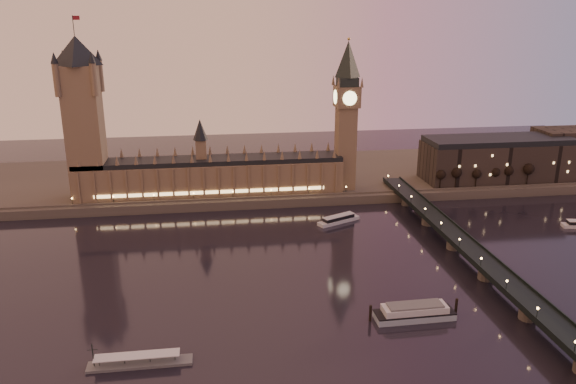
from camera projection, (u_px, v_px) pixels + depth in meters
name	position (u px, v px, depth m)	size (l,w,h in m)	color
ground	(295.00, 274.00, 282.09)	(700.00, 700.00, 0.00)	black
far_embankment	(301.00, 176.00, 440.88)	(560.00, 130.00, 6.00)	#423D35
palace_of_westminster	(211.00, 171.00, 384.37)	(180.00, 26.62, 52.00)	brown
victoria_tower	(83.00, 110.00, 360.42)	(31.68, 31.68, 118.00)	brown
big_ben	(347.00, 107.00, 384.07)	(17.68, 17.68, 104.00)	brown
westminster_bridge	(468.00, 253.00, 292.58)	(13.20, 260.00, 15.30)	black
city_block	(523.00, 156.00, 424.80)	(155.00, 45.00, 34.00)	black
bare_tree_0	(441.00, 175.00, 396.04)	(6.89, 6.89, 14.02)	black
bare_tree_1	(459.00, 174.00, 397.78)	(6.89, 6.89, 14.02)	black
bare_tree_2	(476.00, 173.00, 399.51)	(6.89, 6.89, 14.02)	black
bare_tree_3	(493.00, 172.00, 401.24)	(6.89, 6.89, 14.02)	black
bare_tree_4	(510.00, 172.00, 402.98)	(6.89, 6.89, 14.02)	black
bare_tree_5	(527.00, 171.00, 404.71)	(6.89, 6.89, 14.02)	black
cruise_boat_a	(339.00, 219.00, 351.08)	(28.94, 18.26, 4.65)	silver
moored_barge	(415.00, 312.00, 239.77)	(39.76, 10.17, 7.29)	#92A8BB
pontoon_pier	(140.00, 362.00, 208.50)	(38.44, 6.41, 10.25)	#595B5E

